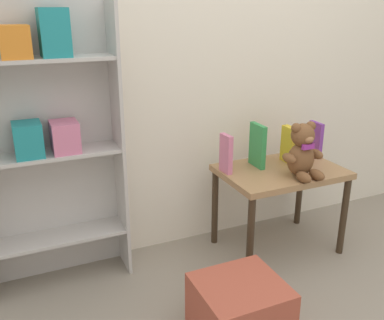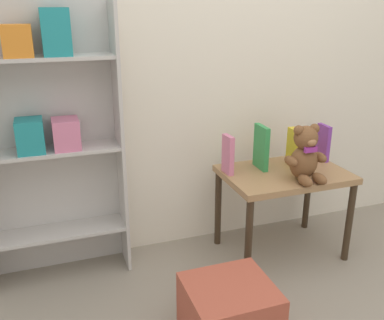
{
  "view_description": "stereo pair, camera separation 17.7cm",
  "coord_description": "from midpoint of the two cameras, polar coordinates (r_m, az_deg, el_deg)",
  "views": [
    {
      "loc": [
        -1.18,
        -0.93,
        1.42
      ],
      "look_at": [
        -0.3,
        1.05,
        0.64
      ],
      "focal_mm": 40.0,
      "sensor_mm": 36.0,
      "label": 1
    },
    {
      "loc": [
        -1.02,
        -0.99,
        1.42
      ],
      "look_at": [
        -0.3,
        1.05,
        0.64
      ],
      "focal_mm": 40.0,
      "sensor_mm": 36.0,
      "label": 2
    }
  ],
  "objects": [
    {
      "name": "bookshelf_side",
      "position": [
        2.28,
        -16.52,
        3.6
      ],
      "size": [
        0.73,
        0.22,
        1.46
      ],
      "color": "#BCB7B2",
      "rests_on": "ground_plane"
    },
    {
      "name": "book_standing_green",
      "position": [
        2.53,
        11.2,
        1.65
      ],
      "size": [
        0.03,
        0.15,
        0.26
      ],
      "primitive_type": "cube",
      "rotation": [
        0.0,
        0.0,
        -0.03
      ],
      "color": "#33934C",
      "rests_on": "display_table"
    },
    {
      "name": "display_table",
      "position": [
        2.57,
        14.09,
        -3.0
      ],
      "size": [
        0.71,
        0.48,
        0.53
      ],
      "color": "#9E754C",
      "rests_on": "ground_plane"
    },
    {
      "name": "wall_back",
      "position": [
        2.58,
        6.21,
        15.78
      ],
      "size": [
        4.8,
        0.06,
        2.5
      ],
      "color": "silver",
      "rests_on": "ground_plane"
    },
    {
      "name": "book_standing_yellow",
      "position": [
        2.64,
        15.37,
        1.65
      ],
      "size": [
        0.05,
        0.12,
        0.22
      ],
      "primitive_type": "cube",
      "rotation": [
        0.0,
        0.0,
        -0.03
      ],
      "color": "gold",
      "rests_on": "display_table"
    },
    {
      "name": "storage_bin",
      "position": [
        2.04,
        7.6,
        -19.51
      ],
      "size": [
        0.38,
        0.36,
        0.27
      ],
      "color": "#AD4C38",
      "rests_on": "ground_plane"
    },
    {
      "name": "teddy_bear",
      "position": [
        2.41,
        16.93,
        0.6
      ],
      "size": [
        0.24,
        0.22,
        0.31
      ],
      "color": "brown",
      "rests_on": "display_table"
    },
    {
      "name": "book_standing_pink",
      "position": [
        2.42,
        6.9,
        0.69
      ],
      "size": [
        0.03,
        0.1,
        0.22
      ],
      "primitive_type": "cube",
      "rotation": [
        0.0,
        0.0,
        0.04
      ],
      "color": "#D17093",
      "rests_on": "display_table"
    },
    {
      "name": "book_standing_purple",
      "position": [
        2.77,
        18.85,
        2.2
      ],
      "size": [
        0.03,
        0.12,
        0.22
      ],
      "primitive_type": "cube",
      "rotation": [
        0.0,
        0.0,
        -0.03
      ],
      "color": "purple",
      "rests_on": "display_table"
    }
  ]
}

